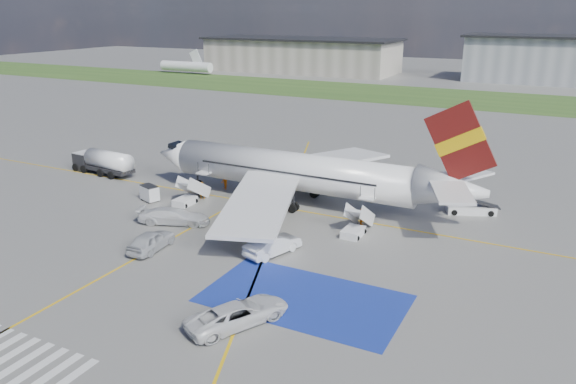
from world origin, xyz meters
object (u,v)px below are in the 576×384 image
object	(u,v)px
belt_loader	(471,210)
van_white_a	(238,310)
airliner	(305,173)
fuel_tanker	(103,164)
gpu_cart	(150,194)
car_silver_b	(273,245)
van_white_b	(174,214)
car_silver_a	(151,241)

from	to	relation	value
belt_loader	van_white_a	bearing A→B (deg)	-131.26
airliner	fuel_tanker	xyz separation A→B (m)	(-26.76, -1.07, -2.13)
gpu_cart	car_silver_b	xyz separation A→B (m)	(18.01, -5.96, 0.09)
fuel_tanker	van_white_b	bearing A→B (deg)	-22.02
fuel_tanker	gpu_cart	size ratio (longest dim) A/B	3.85
fuel_tanker	gpu_cart	xyz separation A→B (m)	(11.72, -5.39, -0.50)
belt_loader	fuel_tanker	bearing A→B (deg)	166.03
car_silver_a	car_silver_b	size ratio (longest dim) A/B	0.94
van_white_b	belt_loader	bearing A→B (deg)	-77.05
airliner	belt_loader	world-z (taller)	airliner
gpu_cart	car_silver_b	distance (m)	18.98
belt_loader	airliner	bearing A→B (deg)	175.56
gpu_cart	van_white_a	world-z (taller)	van_white_a
van_white_a	van_white_b	xyz separation A→B (m)	(-14.79, 12.34, 0.00)
van_white_a	fuel_tanker	bearing A→B (deg)	-6.60
gpu_cart	car_silver_b	size ratio (longest dim) A/B	0.45
car_silver_b	airliner	bearing A→B (deg)	-57.97
fuel_tanker	car_silver_b	size ratio (longest dim) A/B	1.74
van_white_b	airliner	bearing A→B (deg)	-58.80
fuel_tanker	gpu_cart	bearing A→B (deg)	-19.01
car_silver_b	van_white_a	size ratio (longest dim) A/B	0.98
fuel_tanker	car_silver_b	world-z (taller)	fuel_tanker
van_white_a	belt_loader	bearing A→B (deg)	-82.12
car_silver_a	van_white_a	bearing A→B (deg)	147.78
van_white_a	van_white_b	bearing A→B (deg)	-12.87
gpu_cart	car_silver_a	size ratio (longest dim) A/B	0.48
belt_loader	gpu_cart	bearing A→B (deg)	178.29
gpu_cart	fuel_tanker	bearing A→B (deg)	174.63
fuel_tanker	van_white_a	distance (m)	39.52
car_silver_a	van_white_a	world-z (taller)	van_white_a
car_silver_b	van_white_a	xyz separation A→B (m)	(3.19, -10.51, 0.14)
gpu_cart	belt_loader	bearing A→B (deg)	39.77
airliner	belt_loader	bearing A→B (deg)	17.74
car_silver_b	belt_loader	bearing A→B (deg)	-107.85
fuel_tanker	belt_loader	distance (m)	43.07
belt_loader	van_white_b	xyz separation A→B (m)	(-24.48, -15.66, 0.62)
airliner	fuel_tanker	world-z (taller)	airliner
airliner	van_white_a	bearing A→B (deg)	-74.93
van_white_a	van_white_b	world-z (taller)	same
airliner	fuel_tanker	bearing A→B (deg)	-177.71
fuel_tanker	van_white_b	world-z (taller)	fuel_tanker
car_silver_a	van_white_b	xyz separation A→B (m)	(-2.11, 5.72, 0.16)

